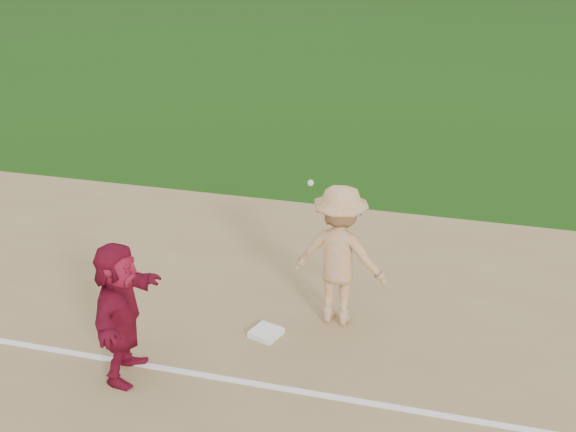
# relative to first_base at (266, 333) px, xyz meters

# --- Properties ---
(ground) EXTENTS (160.00, 160.00, 0.00)m
(ground) POSITION_rel_first_base_xyz_m (-0.02, -0.28, -0.06)
(ground) COLOR #18420C
(ground) RESTS_ON ground
(foul_line) EXTENTS (60.00, 0.10, 0.01)m
(foul_line) POSITION_rel_first_base_xyz_m (-0.02, -1.08, -0.04)
(foul_line) COLOR white
(foul_line) RESTS_ON infield_dirt
(first_base) EXTENTS (0.47, 0.47, 0.08)m
(first_base) POSITION_rel_first_base_xyz_m (0.00, 0.00, 0.00)
(first_base) COLOR white
(first_base) RESTS_ON infield_dirt
(base_runner) EXTENTS (0.72, 1.75, 1.83)m
(base_runner) POSITION_rel_first_base_xyz_m (-1.45, -1.30, 0.87)
(base_runner) COLOR maroon
(base_runner) RESTS_ON infield_dirt
(first_base_play) EXTENTS (1.39, 0.89, 2.22)m
(first_base_play) POSITION_rel_first_base_xyz_m (0.87, 0.68, 0.98)
(first_base_play) COLOR #AFAFB1
(first_base_play) RESTS_ON infield_dirt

